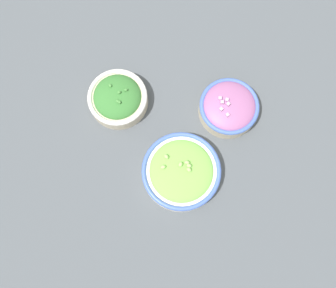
{
  "coord_description": "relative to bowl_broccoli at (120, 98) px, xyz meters",
  "views": [
    {
      "loc": [
        0.0,
        0.23,
        0.97
      ],
      "look_at": [
        0.0,
        0.0,
        0.03
      ],
      "focal_mm": 40.0,
      "sensor_mm": 36.0,
      "label": 1
    }
  ],
  "objects": [
    {
      "name": "bowl_red_onion",
      "position": [
        -0.3,
        0.03,
        0.0
      ],
      "size": [
        0.16,
        0.16,
        0.07
      ],
      "color": "beige",
      "rests_on": "ground_plane"
    },
    {
      "name": "bowl_lettuce",
      "position": [
        -0.16,
        0.2,
        -0.0
      ],
      "size": [
        0.2,
        0.2,
        0.06
      ],
      "color": "silver",
      "rests_on": "ground_plane"
    },
    {
      "name": "ground_plane",
      "position": [
        -0.13,
        0.13,
        -0.03
      ],
      "size": [
        3.0,
        3.0,
        0.0
      ],
      "primitive_type": "plane",
      "color": "#4C5156"
    },
    {
      "name": "bowl_broccoli",
      "position": [
        0.0,
        0.0,
        0.0
      ],
      "size": [
        0.16,
        0.16,
        0.07
      ],
      "color": "beige",
      "rests_on": "ground_plane"
    }
  ]
}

